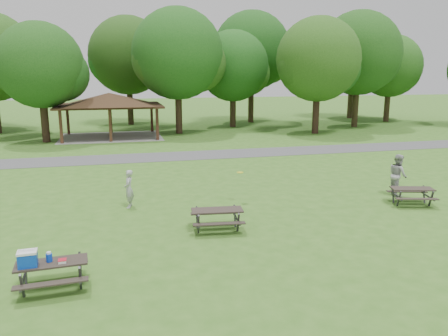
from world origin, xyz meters
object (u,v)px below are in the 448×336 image
picnic_table_near (44,265)px  picnic_table_middle (217,214)px  frisbee_thrower (129,189)px  frisbee_catcher (398,175)px

picnic_table_near → picnic_table_middle: 6.13m
picnic_table_middle → frisbee_thrower: (-2.91, 3.44, 0.21)m
picnic_table_middle → frisbee_thrower: frisbee_thrower is taller
picnic_table_near → frisbee_thrower: bearing=70.8°
picnic_table_middle → frisbee_thrower: size_ratio=1.23×
picnic_table_near → frisbee_catcher: frisbee_catcher is taller
picnic_table_near → picnic_table_middle: picnic_table_near is taller
picnic_table_near → picnic_table_middle: bearing=31.5°
picnic_table_near → frisbee_catcher: size_ratio=0.98×
picnic_table_middle → frisbee_catcher: frisbee_catcher is taller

